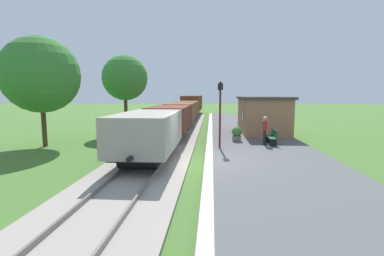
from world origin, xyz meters
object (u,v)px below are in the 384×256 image
(person_waiting, at_px, (265,129))
(tree_trackside_far, at_px, (125,78))
(bench_near_hut, at_px, (272,137))
(potted_planter, at_px, (237,134))
(lamp_post_near, at_px, (220,102))
(station_hut, at_px, (262,115))
(tree_trackside_mid, at_px, (41,75))
(freight_train, at_px, (185,110))

(person_waiting, relative_size, tree_trackside_far, 0.27)
(bench_near_hut, relative_size, person_waiting, 0.88)
(potted_planter, xyz_separation_m, lamp_post_near, (-1.15, -2.30, 2.08))
(person_waiting, height_order, potted_planter, person_waiting)
(station_hut, distance_m, bench_near_hut, 5.01)
(tree_trackside_far, bearing_deg, tree_trackside_mid, -120.53)
(potted_planter, xyz_separation_m, tree_trackside_far, (-8.55, 4.29, 3.78))
(station_hut, distance_m, lamp_post_near, 7.11)
(bench_near_hut, height_order, tree_trackside_mid, tree_trackside_mid)
(freight_train, height_order, potted_planter, freight_train)
(station_hut, relative_size, lamp_post_near, 1.57)
(lamp_post_near, distance_m, tree_trackside_mid, 10.90)
(station_hut, height_order, lamp_post_near, lamp_post_near)
(freight_train, xyz_separation_m, bench_near_hut, (6.52, -13.64, -0.78))
(tree_trackside_mid, bearing_deg, potted_planter, 6.69)
(person_waiting, bearing_deg, tree_trackside_far, -20.83)
(freight_train, bearing_deg, person_waiting, -66.44)
(freight_train, height_order, tree_trackside_far, tree_trackside_far)
(lamp_post_near, bearing_deg, tree_trackside_far, 138.31)
(freight_train, relative_size, person_waiting, 22.92)
(lamp_post_near, bearing_deg, potted_planter, 63.42)
(freight_train, height_order, station_hut, station_hut)
(tree_trackside_mid, distance_m, tree_trackside_far, 6.60)
(person_waiting, bearing_deg, tree_trackside_mid, 8.66)
(bench_near_hut, height_order, tree_trackside_far, tree_trackside_far)
(freight_train, distance_m, lamp_post_near, 15.27)
(potted_planter, height_order, tree_trackside_mid, tree_trackside_mid)
(station_hut, distance_m, tree_trackside_far, 11.21)
(tree_trackside_far, bearing_deg, person_waiting, -28.96)
(bench_near_hut, relative_size, tree_trackside_mid, 0.23)
(bench_near_hut, bearing_deg, potted_planter, 151.14)
(station_hut, bearing_deg, person_waiting, -98.67)
(lamp_post_near, xyz_separation_m, tree_trackside_far, (-7.40, 6.59, 1.70))
(station_hut, xyz_separation_m, tree_trackside_mid, (-14.18, -5.21, 2.72))
(tree_trackside_far, bearing_deg, lamp_post_near, -41.69)
(lamp_post_near, height_order, tree_trackside_far, tree_trackside_far)
(lamp_post_near, bearing_deg, tree_trackside_mid, 175.19)
(person_waiting, height_order, lamp_post_near, lamp_post_near)
(potted_planter, xyz_separation_m, tree_trackside_mid, (-11.90, -1.40, 3.65))
(lamp_post_near, bearing_deg, bench_near_hut, 20.91)
(station_hut, height_order, bench_near_hut, station_hut)
(person_waiting, distance_m, lamp_post_near, 3.27)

